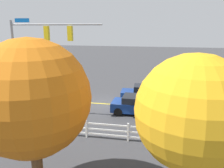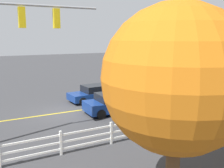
% 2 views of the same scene
% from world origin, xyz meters
% --- Properties ---
extents(ground_plane, '(120.00, 120.00, 0.00)m').
position_xyz_m(ground_plane, '(0.00, 0.00, 0.00)').
color(ground_plane, '#38383A').
extents(lane_center_stripe, '(28.00, 0.16, 0.01)m').
position_xyz_m(lane_center_stripe, '(-4.00, 0.00, 0.00)').
color(lane_center_stripe, gold).
rests_on(lane_center_stripe, ground_plane).
extents(signal_assembly, '(6.76, 0.38, 7.27)m').
position_xyz_m(signal_assembly, '(4.03, 3.87, 5.09)').
color(signal_assembly, gray).
rests_on(signal_assembly, ground_plane).
extents(car_0, '(4.17, 2.09, 1.34)m').
position_xyz_m(car_0, '(-3.37, -2.07, 0.66)').
color(car_0, navy).
rests_on(car_0, ground_plane).
extents(car_1, '(4.75, 2.04, 1.38)m').
position_xyz_m(car_1, '(-8.86, -1.79, 0.66)').
color(car_1, navy).
rests_on(car_1, ground_plane).
extents(car_2, '(3.98, 2.10, 1.42)m').
position_xyz_m(car_2, '(-3.06, 1.73, 0.69)').
color(car_2, navy).
rests_on(car_2, ground_plane).
extents(white_rail_fence, '(26.10, 0.10, 1.15)m').
position_xyz_m(white_rail_fence, '(-3.00, 6.49, 0.60)').
color(white_rail_fence, white).
rests_on(white_rail_fence, ground_plane).
extents(tree_0, '(4.57, 4.57, 6.39)m').
position_xyz_m(tree_0, '(0.10, 11.56, 4.09)').
color(tree_0, brown).
rests_on(tree_0, ground_plane).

